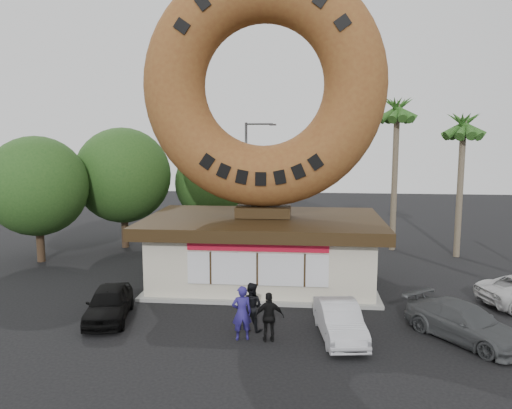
{
  "coord_description": "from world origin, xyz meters",
  "views": [
    {
      "loc": [
        1.94,
        -17.49,
        7.19
      ],
      "look_at": [
        -0.16,
        4.0,
        4.16
      ],
      "focal_mm": 35.0,
      "sensor_mm": 36.0,
      "label": 1
    }
  ],
  "objects_px": {
    "donut_shop": "(263,248)",
    "person_center": "(251,306)",
    "person_left": "(242,313)",
    "car_black": "(109,303)",
    "street_lamp": "(248,175)",
    "person_right": "(269,317)",
    "giant_donut": "(264,85)",
    "car_silver": "(340,321)",
    "car_grey": "(464,323)"
  },
  "relations": [
    {
      "from": "car_silver",
      "to": "car_grey",
      "type": "relative_size",
      "value": 0.87
    },
    {
      "from": "donut_shop",
      "to": "person_left",
      "type": "relative_size",
      "value": 5.74
    },
    {
      "from": "street_lamp",
      "to": "person_right",
      "type": "relative_size",
      "value": 4.54
    },
    {
      "from": "street_lamp",
      "to": "car_grey",
      "type": "xyz_separation_m",
      "value": [
        9.46,
        -16.09,
        -3.84
      ]
    },
    {
      "from": "street_lamp",
      "to": "car_silver",
      "type": "bearing_deg",
      "value": -72.58
    },
    {
      "from": "person_left",
      "to": "person_right",
      "type": "xyz_separation_m",
      "value": [
        0.98,
        -0.06,
        -0.1
      ]
    },
    {
      "from": "street_lamp",
      "to": "person_right",
      "type": "bearing_deg",
      "value": -81.1
    },
    {
      "from": "person_left",
      "to": "car_black",
      "type": "relative_size",
      "value": 0.51
    },
    {
      "from": "person_center",
      "to": "car_silver",
      "type": "distance_m",
      "value": 3.24
    },
    {
      "from": "person_left",
      "to": "car_silver",
      "type": "height_order",
      "value": "person_left"
    },
    {
      "from": "giant_donut",
      "to": "car_black",
      "type": "bearing_deg",
      "value": -136.4
    },
    {
      "from": "donut_shop",
      "to": "car_grey",
      "type": "bearing_deg",
      "value": -38.61
    },
    {
      "from": "donut_shop",
      "to": "giant_donut",
      "type": "height_order",
      "value": "giant_donut"
    },
    {
      "from": "person_center",
      "to": "donut_shop",
      "type": "bearing_deg",
      "value": -69.53
    },
    {
      "from": "person_left",
      "to": "car_silver",
      "type": "bearing_deg",
      "value": 173.16
    },
    {
      "from": "car_black",
      "to": "giant_donut",
      "type": "bearing_deg",
      "value": 32.35
    },
    {
      "from": "giant_donut",
      "to": "car_grey",
      "type": "bearing_deg",
      "value": -38.68
    },
    {
      "from": "donut_shop",
      "to": "giant_donut",
      "type": "xyz_separation_m",
      "value": [
        0.0,
        0.02,
        7.68
      ]
    },
    {
      "from": "street_lamp",
      "to": "car_black",
      "type": "distance_m",
      "value": 16.27
    },
    {
      "from": "giant_donut",
      "to": "car_silver",
      "type": "height_order",
      "value": "giant_donut"
    },
    {
      "from": "street_lamp",
      "to": "giant_donut",
      "type": "bearing_deg",
      "value": -79.49
    },
    {
      "from": "street_lamp",
      "to": "car_silver",
      "type": "xyz_separation_m",
      "value": [
        5.11,
        -16.29,
        -3.85
      ]
    },
    {
      "from": "person_right",
      "to": "car_grey",
      "type": "distance_m",
      "value": 6.87
    },
    {
      "from": "person_center",
      "to": "street_lamp",
      "type": "bearing_deg",
      "value": -63.16
    },
    {
      "from": "street_lamp",
      "to": "person_right",
      "type": "xyz_separation_m",
      "value": [
        2.64,
        -16.84,
        -3.6
      ]
    },
    {
      "from": "giant_donut",
      "to": "street_lamp",
      "type": "distance_m",
      "value": 11.32
    },
    {
      "from": "car_grey",
      "to": "giant_donut",
      "type": "bearing_deg",
      "value": 103.79
    },
    {
      "from": "street_lamp",
      "to": "car_black",
      "type": "height_order",
      "value": "street_lamp"
    },
    {
      "from": "giant_donut",
      "to": "car_silver",
      "type": "xyz_separation_m",
      "value": [
        3.25,
        -6.29,
        -8.81
      ]
    },
    {
      "from": "street_lamp",
      "to": "donut_shop",
      "type": "bearing_deg",
      "value": -79.5
    },
    {
      "from": "person_center",
      "to": "car_silver",
      "type": "xyz_separation_m",
      "value": [
        3.21,
        -0.38,
        -0.27
      ]
    },
    {
      "from": "donut_shop",
      "to": "person_center",
      "type": "distance_m",
      "value": 5.95
    },
    {
      "from": "person_right",
      "to": "car_grey",
      "type": "bearing_deg",
      "value": 176.32
    },
    {
      "from": "donut_shop",
      "to": "person_center",
      "type": "bearing_deg",
      "value": -89.55
    },
    {
      "from": "car_black",
      "to": "car_grey",
      "type": "bearing_deg",
      "value": -14.44
    },
    {
      "from": "person_right",
      "to": "car_black",
      "type": "relative_size",
      "value": 0.46
    },
    {
      "from": "donut_shop",
      "to": "street_lamp",
      "type": "xyz_separation_m",
      "value": [
        -1.86,
        10.02,
        2.72
      ]
    },
    {
      "from": "street_lamp",
      "to": "car_grey",
      "type": "distance_m",
      "value": 19.06
    },
    {
      "from": "person_center",
      "to": "car_black",
      "type": "xyz_separation_m",
      "value": [
        -5.67,
        0.55,
        -0.26
      ]
    },
    {
      "from": "person_center",
      "to": "car_grey",
      "type": "relative_size",
      "value": 0.41
    },
    {
      "from": "person_center",
      "to": "person_right",
      "type": "bearing_deg",
      "value": 148.08
    },
    {
      "from": "person_left",
      "to": "car_black",
      "type": "distance_m",
      "value": 5.62
    },
    {
      "from": "person_center",
      "to": "car_grey",
      "type": "xyz_separation_m",
      "value": [
        7.56,
        -0.19,
        -0.27
      ]
    },
    {
      "from": "street_lamp",
      "to": "person_left",
      "type": "height_order",
      "value": "street_lamp"
    },
    {
      "from": "person_right",
      "to": "giant_donut",
      "type": "bearing_deg",
      "value": -93.43
    },
    {
      "from": "donut_shop",
      "to": "car_black",
      "type": "relative_size",
      "value": 2.93
    },
    {
      "from": "donut_shop",
      "to": "person_center",
      "type": "height_order",
      "value": "donut_shop"
    },
    {
      "from": "donut_shop",
      "to": "car_black",
      "type": "height_order",
      "value": "donut_shop"
    },
    {
      "from": "person_left",
      "to": "person_center",
      "type": "bearing_deg",
      "value": -120.24
    },
    {
      "from": "giant_donut",
      "to": "car_black",
      "type": "relative_size",
      "value": 2.96
    }
  ]
}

